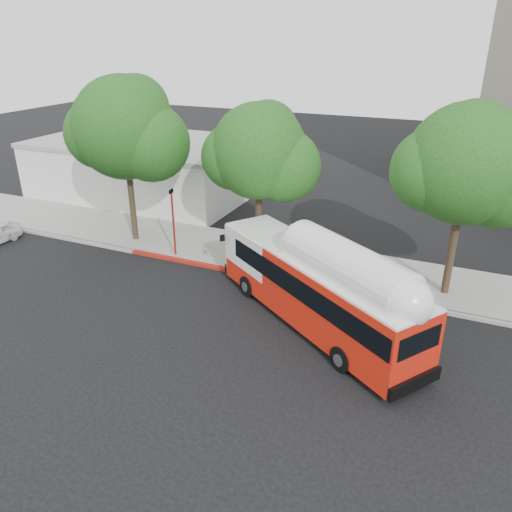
{
  "coord_description": "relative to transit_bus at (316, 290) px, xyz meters",
  "views": [
    {
      "loc": [
        9.14,
        -17.6,
        11.75
      ],
      "look_at": [
        0.16,
        3.0,
        1.63
      ],
      "focal_mm": 35.0,
      "sensor_mm": 36.0,
      "label": 1
    }
  ],
  "objects": [
    {
      "name": "signal_pole",
      "position": [
        -9.46,
        3.81,
        0.36
      ],
      "size": [
        0.11,
        0.38,
        3.99
      ],
      "color": "#AB1216",
      "rests_on": "ground"
    },
    {
      "name": "sidewalk",
      "position": [
        -3.98,
        5.88,
        -1.61
      ],
      "size": [
        60.0,
        5.0,
        0.15
      ],
      "primitive_type": "cube",
      "color": "gray",
      "rests_on": "ground"
    },
    {
      "name": "red_curb_segment",
      "position": [
        -6.98,
        3.28,
        -1.61
      ],
      "size": [
        10.0,
        0.32,
        0.16
      ],
      "primitive_type": "cube",
      "color": "#9C1C11",
      "rests_on": "ground"
    },
    {
      "name": "transit_bus",
      "position": [
        0.0,
        0.0,
        0.0
      ],
      "size": [
        11.23,
        8.69,
        3.61
      ],
      "rotation": [
        0.0,
        0.0,
        -0.61
      ],
      "color": "red",
      "rests_on": "ground"
    },
    {
      "name": "street_tree_mid",
      "position": [
        -4.57,
        5.44,
        4.22
      ],
      "size": [
        5.75,
        5.0,
        8.62
      ],
      "color": "#2D2116",
      "rests_on": "ground"
    },
    {
      "name": "low_commercial_bldg",
      "position": [
        -17.98,
        13.38,
        0.46
      ],
      "size": [
        16.2,
        10.2,
        4.25
      ],
      "color": "silver",
      "rests_on": "ground"
    },
    {
      "name": "ground",
      "position": [
        -3.98,
        -0.62,
        -1.69
      ],
      "size": [
        120.0,
        120.0,
        0.0
      ],
      "primitive_type": "plane",
      "color": "black",
      "rests_on": "ground"
    },
    {
      "name": "street_tree_left",
      "position": [
        -12.51,
        4.94,
        4.92
      ],
      "size": [
        6.67,
        5.8,
        9.74
      ],
      "color": "#2D2116",
      "rests_on": "ground"
    },
    {
      "name": "street_tree_right",
      "position": [
        5.46,
        5.24,
        4.57
      ],
      "size": [
        6.21,
        5.4,
        9.18
      ],
      "color": "#2D2116",
      "rests_on": "ground"
    },
    {
      "name": "curb_strip",
      "position": [
        -3.98,
        3.28,
        -1.61
      ],
      "size": [
        60.0,
        0.3,
        0.15
      ],
      "primitive_type": "cube",
      "color": "gray",
      "rests_on": "ground"
    }
  ]
}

